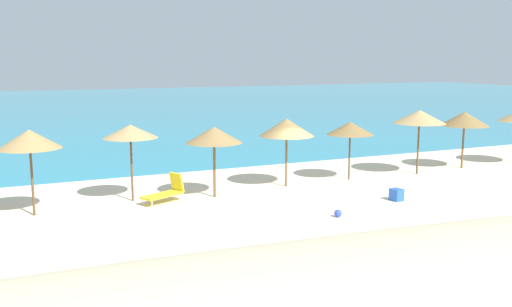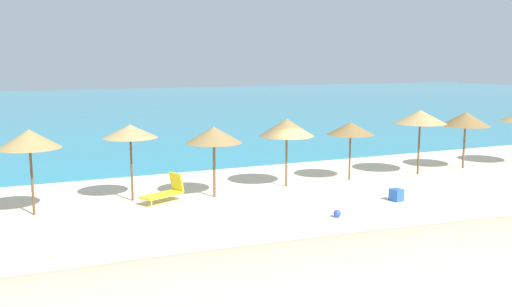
{
  "view_description": "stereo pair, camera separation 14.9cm",
  "coord_description": "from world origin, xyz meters",
  "px_view_note": "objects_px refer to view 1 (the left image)",
  "views": [
    {
      "loc": [
        -10.76,
        -18.11,
        5.09
      ],
      "look_at": [
        -1.76,
        1.73,
        1.45
      ],
      "focal_mm": 39.82,
      "sensor_mm": 36.0,
      "label": 1
    },
    {
      "loc": [
        -10.63,
        -18.17,
        5.09
      ],
      "look_at": [
        -1.76,
        1.73,
        1.45
      ],
      "focal_mm": 39.82,
      "sensor_mm": 36.0,
      "label": 2
    }
  ],
  "objects_px": {
    "beach_umbrella_1": "(29,139)",
    "beach_umbrella_5": "(350,128)",
    "cooler_box": "(396,195)",
    "beach_umbrella_6": "(419,117)",
    "lounge_chair_2": "(166,191)",
    "beach_umbrella_7": "(464,119)",
    "beach_umbrella_2": "(130,132)",
    "beach_umbrella_4": "(287,127)",
    "beach_ball": "(338,213)",
    "beach_umbrella_3": "(214,135)"
  },
  "relations": [
    {
      "from": "beach_umbrella_2",
      "to": "beach_umbrella_5",
      "type": "xyz_separation_m",
      "value": [
        9.21,
        -0.14,
        -0.33
      ]
    },
    {
      "from": "beach_umbrella_6",
      "to": "lounge_chair_2",
      "type": "bearing_deg",
      "value": -178.69
    },
    {
      "from": "beach_umbrella_4",
      "to": "cooler_box",
      "type": "distance_m",
      "value": 5.05
    },
    {
      "from": "beach_umbrella_5",
      "to": "beach_umbrella_7",
      "type": "height_order",
      "value": "beach_umbrella_7"
    },
    {
      "from": "beach_umbrella_3",
      "to": "beach_umbrella_4",
      "type": "distance_m",
      "value": 3.3
    },
    {
      "from": "beach_umbrella_2",
      "to": "beach_umbrella_6",
      "type": "relative_size",
      "value": 0.97
    },
    {
      "from": "beach_umbrella_1",
      "to": "beach_umbrella_5",
      "type": "distance_m",
      "value": 12.6
    },
    {
      "from": "beach_umbrella_5",
      "to": "lounge_chair_2",
      "type": "xyz_separation_m",
      "value": [
        -8.15,
        -0.51,
        -1.82
      ]
    },
    {
      "from": "beach_umbrella_3",
      "to": "beach_umbrella_5",
      "type": "relative_size",
      "value": 1.07
    },
    {
      "from": "beach_umbrella_1",
      "to": "beach_ball",
      "type": "height_order",
      "value": "beach_umbrella_1"
    },
    {
      "from": "beach_umbrella_1",
      "to": "beach_umbrella_2",
      "type": "relative_size",
      "value": 1.02
    },
    {
      "from": "beach_umbrella_4",
      "to": "beach_umbrella_6",
      "type": "relative_size",
      "value": 0.96
    },
    {
      "from": "beach_umbrella_1",
      "to": "beach_umbrella_2",
      "type": "distance_m",
      "value": 3.43
    },
    {
      "from": "lounge_chair_2",
      "to": "cooler_box",
      "type": "relative_size",
      "value": 3.9
    },
    {
      "from": "beach_umbrella_3",
      "to": "beach_umbrella_7",
      "type": "xyz_separation_m",
      "value": [
        12.59,
        0.5,
        0.0
      ]
    },
    {
      "from": "beach_umbrella_2",
      "to": "beach_umbrella_5",
      "type": "bearing_deg",
      "value": -0.88
    },
    {
      "from": "beach_umbrella_4",
      "to": "beach_umbrella_5",
      "type": "bearing_deg",
      "value": 0.63
    },
    {
      "from": "beach_umbrella_1",
      "to": "beach_umbrella_5",
      "type": "relative_size",
      "value": 1.15
    },
    {
      "from": "beach_umbrella_1",
      "to": "beach_umbrella_3",
      "type": "relative_size",
      "value": 1.08
    },
    {
      "from": "beach_umbrella_1",
      "to": "beach_umbrella_7",
      "type": "distance_m",
      "value": 18.9
    },
    {
      "from": "beach_umbrella_2",
      "to": "cooler_box",
      "type": "xyz_separation_m",
      "value": [
        8.74,
        -3.94,
        -2.32
      ]
    },
    {
      "from": "beach_umbrella_3",
      "to": "beach_ball",
      "type": "relative_size",
      "value": 10.49
    },
    {
      "from": "beach_umbrella_1",
      "to": "beach_umbrella_7",
      "type": "height_order",
      "value": "beach_umbrella_1"
    },
    {
      "from": "beach_umbrella_2",
      "to": "beach_umbrella_6",
      "type": "xyz_separation_m",
      "value": [
        12.66,
        -0.39,
        0.03
      ]
    },
    {
      "from": "beach_umbrella_1",
      "to": "beach_umbrella_3",
      "type": "distance_m",
      "value": 6.3
    },
    {
      "from": "beach_umbrella_4",
      "to": "beach_umbrella_6",
      "type": "distance_m",
      "value": 6.49
    },
    {
      "from": "beach_umbrella_1",
      "to": "beach_umbrella_7",
      "type": "relative_size",
      "value": 1.07
    },
    {
      "from": "beach_umbrella_3",
      "to": "lounge_chair_2",
      "type": "relative_size",
      "value": 1.55
    },
    {
      "from": "beach_umbrella_7",
      "to": "beach_ball",
      "type": "height_order",
      "value": "beach_umbrella_7"
    },
    {
      "from": "beach_umbrella_1",
      "to": "cooler_box",
      "type": "xyz_separation_m",
      "value": [
        12.12,
        -3.34,
        -2.31
      ]
    },
    {
      "from": "lounge_chair_2",
      "to": "beach_umbrella_2",
      "type": "bearing_deg",
      "value": 33.58
    },
    {
      "from": "beach_umbrella_3",
      "to": "lounge_chair_2",
      "type": "bearing_deg",
      "value": 179.51
    },
    {
      "from": "beach_umbrella_4",
      "to": "beach_umbrella_2",
      "type": "bearing_deg",
      "value": 178.38
    },
    {
      "from": "beach_umbrella_2",
      "to": "beach_umbrella_3",
      "type": "bearing_deg",
      "value": -12.94
    },
    {
      "from": "beach_umbrella_1",
      "to": "beach_umbrella_5",
      "type": "height_order",
      "value": "beach_umbrella_1"
    },
    {
      "from": "beach_umbrella_1",
      "to": "beach_umbrella_2",
      "type": "xyz_separation_m",
      "value": [
        3.38,
        0.6,
        0.0
      ]
    },
    {
      "from": "beach_umbrella_3",
      "to": "beach_umbrella_5",
      "type": "bearing_deg",
      "value": 4.81
    },
    {
      "from": "beach_umbrella_4",
      "to": "lounge_chair_2",
      "type": "distance_m",
      "value": 5.52
    },
    {
      "from": "lounge_chair_2",
      "to": "cooler_box",
      "type": "distance_m",
      "value": 8.35
    },
    {
      "from": "beach_umbrella_2",
      "to": "beach_umbrella_6",
      "type": "bearing_deg",
      "value": -1.76
    },
    {
      "from": "beach_umbrella_3",
      "to": "beach_umbrella_4",
      "type": "relative_size",
      "value": 0.96
    },
    {
      "from": "beach_umbrella_1",
      "to": "beach_ball",
      "type": "bearing_deg",
      "value": -25.61
    },
    {
      "from": "beach_umbrella_4",
      "to": "lounge_chair_2",
      "type": "xyz_separation_m",
      "value": [
        -5.12,
        -0.48,
        -2.01
      ]
    },
    {
      "from": "beach_umbrella_1",
      "to": "cooler_box",
      "type": "bearing_deg",
      "value": -15.39
    },
    {
      "from": "beach_umbrella_4",
      "to": "beach_umbrella_7",
      "type": "distance_m",
      "value": 9.33
    },
    {
      "from": "beach_umbrella_2",
      "to": "beach_umbrella_3",
      "type": "height_order",
      "value": "beach_umbrella_2"
    },
    {
      "from": "cooler_box",
      "to": "beach_ball",
      "type": "bearing_deg",
      "value": -162.57
    },
    {
      "from": "beach_umbrella_3",
      "to": "beach_umbrella_7",
      "type": "height_order",
      "value": "beach_umbrella_7"
    },
    {
      "from": "beach_umbrella_6",
      "to": "beach_umbrella_7",
      "type": "distance_m",
      "value": 2.87
    },
    {
      "from": "beach_umbrella_4",
      "to": "beach_ball",
      "type": "xyz_separation_m",
      "value": [
        -0.55,
        -4.74,
        -2.27
      ]
    }
  ]
}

